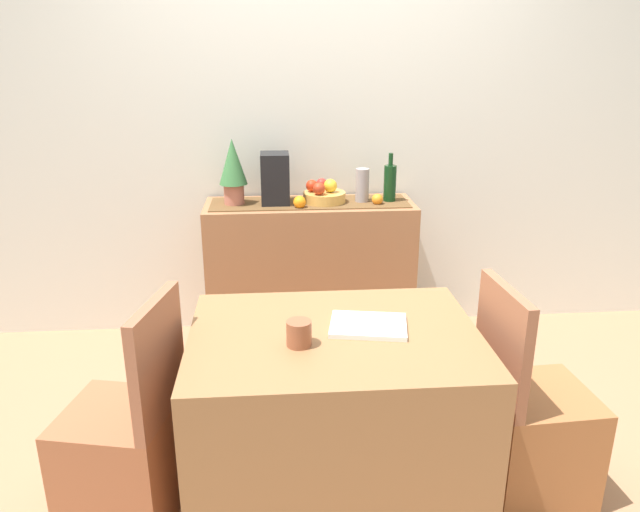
% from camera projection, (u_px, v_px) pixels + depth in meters
% --- Properties ---
extents(ground_plane, '(6.40, 6.40, 0.02)m').
position_uv_depth(ground_plane, '(331.00, 426.00, 2.93)').
color(ground_plane, '#A47553').
rests_on(ground_plane, ground).
extents(room_wall_rear, '(6.40, 0.06, 2.70)m').
position_uv_depth(room_wall_rear, '(313.00, 113.00, 3.59)').
color(room_wall_rear, silver).
rests_on(room_wall_rear, ground).
extents(sideboard_console, '(1.21, 0.42, 0.87)m').
position_uv_depth(sideboard_console, '(310.00, 273.00, 3.65)').
color(sideboard_console, '#9A6440').
rests_on(sideboard_console, ground).
extents(table_runner, '(1.14, 0.32, 0.01)m').
position_uv_depth(table_runner, '(310.00, 203.00, 3.50)').
color(table_runner, brown).
rests_on(table_runner, sideboard_console).
extents(fruit_bowl, '(0.24, 0.24, 0.06)m').
position_uv_depth(fruit_bowl, '(324.00, 197.00, 3.50)').
color(fruit_bowl, gold).
rests_on(fruit_bowl, table_runner).
extents(apple_upper, '(0.07, 0.07, 0.07)m').
position_uv_depth(apple_upper, '(322.00, 184.00, 3.55)').
color(apple_upper, red).
rests_on(apple_upper, fruit_bowl).
extents(apple_front, '(0.08, 0.08, 0.08)m').
position_uv_depth(apple_front, '(330.00, 186.00, 3.47)').
color(apple_front, gold).
rests_on(apple_front, fruit_bowl).
extents(apple_center, '(0.07, 0.07, 0.07)m').
position_uv_depth(apple_center, '(319.00, 189.00, 3.41)').
color(apple_center, '#A93219').
rests_on(apple_center, fruit_bowl).
extents(apple_right, '(0.07, 0.07, 0.07)m').
position_uv_depth(apple_right, '(312.00, 186.00, 3.49)').
color(apple_right, red).
rests_on(apple_right, fruit_bowl).
extents(wine_bottle, '(0.07, 0.07, 0.28)m').
position_uv_depth(wine_bottle, '(390.00, 183.00, 3.50)').
color(wine_bottle, '#113616').
rests_on(wine_bottle, sideboard_console).
extents(coffee_maker, '(0.16, 0.18, 0.29)m').
position_uv_depth(coffee_maker, '(275.00, 179.00, 3.44)').
color(coffee_maker, black).
rests_on(coffee_maker, sideboard_console).
extents(ceramic_vase, '(0.08, 0.08, 0.20)m').
position_uv_depth(ceramic_vase, '(362.00, 186.00, 3.49)').
color(ceramic_vase, gray).
rests_on(ceramic_vase, sideboard_console).
extents(potted_plant, '(0.16, 0.16, 0.38)m').
position_uv_depth(potted_plant, '(233.00, 168.00, 3.40)').
color(potted_plant, '#BE6A55').
rests_on(potted_plant, sideboard_console).
extents(orange_loose_end, '(0.06, 0.06, 0.06)m').
position_uv_depth(orange_loose_end, '(377.00, 199.00, 3.46)').
color(orange_loose_end, orange).
rests_on(orange_loose_end, sideboard_console).
extents(orange_loose_mid, '(0.07, 0.07, 0.07)m').
position_uv_depth(orange_loose_mid, '(300.00, 202.00, 3.38)').
color(orange_loose_mid, orange).
rests_on(orange_loose_mid, sideboard_console).
extents(dining_table, '(1.06, 0.80, 0.74)m').
position_uv_depth(dining_table, '(334.00, 419.00, 2.33)').
color(dining_table, '#94653D').
rests_on(dining_table, ground).
extents(open_book, '(0.31, 0.26, 0.02)m').
position_uv_depth(open_book, '(368.00, 325.00, 2.24)').
color(open_book, white).
rests_on(open_book, dining_table).
extents(coffee_cup, '(0.09, 0.09, 0.09)m').
position_uv_depth(coffee_cup, '(299.00, 333.00, 2.10)').
color(coffee_cup, brown).
rests_on(coffee_cup, dining_table).
extents(chair_near_window, '(0.48, 0.48, 0.90)m').
position_uv_depth(chair_near_window, '(126.00, 453.00, 2.30)').
color(chair_near_window, '#9E5A3A').
rests_on(chair_near_window, ground).
extents(chair_by_corner, '(0.42, 0.42, 0.90)m').
position_uv_depth(chair_by_corner, '(531.00, 433.00, 2.42)').
color(chair_by_corner, '#A26337').
rests_on(chair_by_corner, ground).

